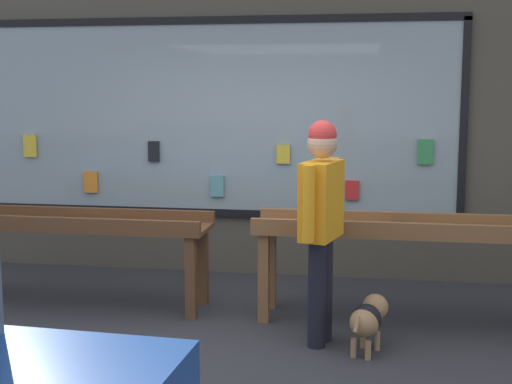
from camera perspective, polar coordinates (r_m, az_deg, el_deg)
The scene contains 6 objects.
ground_plane at distance 5.62m, azimuth -3.83°, elevation -12.43°, with size 40.00×40.00×0.00m, color #2D2D33.
shopfront_facade at distance 7.63m, azimuth -0.49°, elevation 5.69°, with size 8.75×0.29×3.30m.
display_table_left at distance 6.72m, azimuth -14.06°, elevation -3.09°, with size 2.44×0.59×0.87m.
display_table_right at distance 6.16m, azimuth 11.30°, elevation -3.68°, with size 2.44×0.58×0.91m.
person_browsing at distance 5.49m, azimuth 5.25°, elevation -1.74°, with size 0.33×0.67×1.75m.
small_dog at distance 5.54m, azimuth 8.94°, elevation -9.93°, with size 0.33×0.57×0.40m.
Camera 1 is at (1.24, -5.11, 1.98)m, focal length 50.00 mm.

